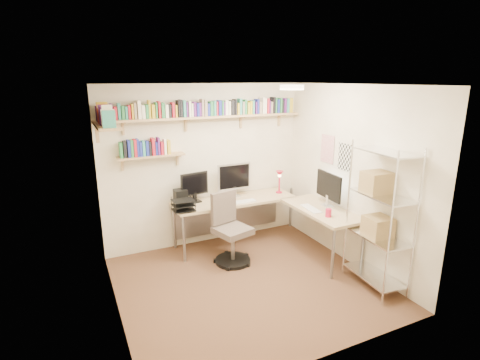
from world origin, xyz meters
TOP-DOWN VIEW (x-y plane):
  - ground at (0.00, 0.00)m, footprint 3.20×3.20m
  - room_shell at (0.00, 0.00)m, footprint 3.24×3.04m
  - wall_shelves at (-0.42, 1.30)m, footprint 3.12×1.09m
  - corner_desk at (0.49, 0.94)m, footprint 2.29×1.90m
  - office_chair at (0.05, 0.67)m, footprint 0.55×0.56m
  - wire_rack at (1.42, -0.70)m, footprint 0.46×0.83m

SIDE VIEW (x-z plane):
  - ground at x=0.00m, z-range 0.00..0.00m
  - office_chair at x=0.05m, z-range -0.08..0.94m
  - corner_desk at x=0.49m, z-range 0.09..1.38m
  - wire_rack at x=1.42m, z-range 0.11..1.96m
  - room_shell at x=0.00m, z-range 0.29..2.81m
  - wall_shelves at x=-0.42m, z-range 1.63..2.42m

